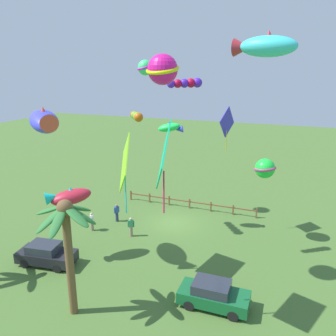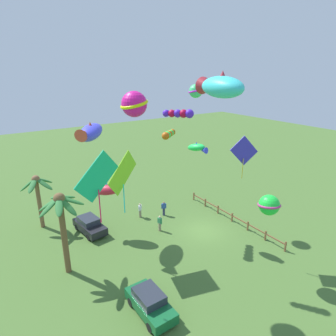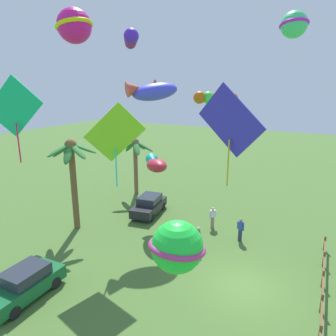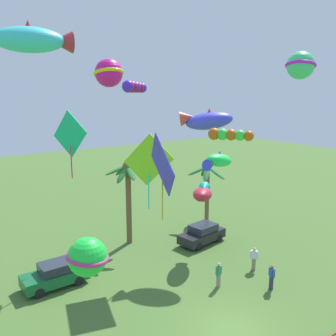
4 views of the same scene
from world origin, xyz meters
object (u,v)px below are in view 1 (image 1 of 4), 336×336
object	(u,v)px
kite_diamond_4	(164,156)
kite_fish_11	(45,121)
kite_ball_5	(265,168)
spectator_2	(92,221)
kite_ball_1	(163,69)
spectator_0	(117,213)
parked_car_0	(46,254)
kite_tube_0	(186,83)
spectator_1	(131,227)
kite_fish_2	(171,128)
kite_diamond_10	(227,123)
palm_tree_0	(67,231)
kite_fish_8	(68,197)
parked_car_1	(213,295)
kite_fish_6	(264,46)
kite_diamond_9	(125,164)
kite_ball_3	(145,68)
kite_tube_7	(136,116)

from	to	relation	value
kite_diamond_4	kite_fish_11	bearing A→B (deg)	-17.31
kite_ball_5	spectator_2	bearing A→B (deg)	14.45
kite_ball_1	spectator_0	bearing A→B (deg)	-43.51
kite_diamond_4	kite_ball_1	bearing A→B (deg)	-67.39
parked_car_0	kite_tube_0	xyz separation A→B (m)	(-8.40, -4.31, 11.24)
spectator_1	kite_fish_2	size ratio (longest dim) A/B	0.75
kite_tube_0	kite_diamond_10	size ratio (longest dim) A/B	0.56
palm_tree_0	kite_fish_2	bearing A→B (deg)	-96.68
spectator_0	kite_diamond_4	world-z (taller)	kite_diamond_4
kite_fish_8	kite_diamond_10	size ratio (longest dim) A/B	0.86
parked_car_1	kite_fish_6	distance (m)	13.84
palm_tree_0	spectator_2	world-z (taller)	palm_tree_0
palm_tree_0	kite_fish_8	size ratio (longest dim) A/B	2.20
kite_ball_5	kite_diamond_9	distance (m)	10.81
parked_car_1	kite_diamond_9	size ratio (longest dim) A/B	0.78
spectator_2	kite_ball_3	bearing A→B (deg)	-122.12
kite_fish_2	kite_fish_11	size ratio (longest dim) A/B	0.55
kite_ball_1	kite_fish_2	distance (m)	8.49
spectator_2	kite_fish_8	distance (m)	5.67
palm_tree_0	parked_car_0	size ratio (longest dim) A/B	1.61
parked_car_1	spectator_1	size ratio (longest dim) A/B	2.47
parked_car_0	kite_tube_7	world-z (taller)	kite_tube_7
parked_car_0	kite_diamond_4	world-z (taller)	kite_diamond_4
parked_car_0	kite_diamond_9	size ratio (longest dim) A/B	0.81
kite_fish_6	kite_fish_8	size ratio (longest dim) A/B	1.19
parked_car_1	kite_diamond_10	distance (m)	12.56
kite_tube_0	kite_tube_7	xyz separation A→B (m)	(4.55, -2.20, -2.51)
spectator_0	kite_diamond_10	world-z (taller)	kite_diamond_10
kite_ball_5	kite_fish_6	bearing A→B (deg)	88.64
spectator_2	kite_tube_0	distance (m)	13.99
kite_tube_7	kite_fish_11	bearing A→B (deg)	59.59
kite_ball_3	kite_diamond_9	xyz separation A→B (m)	(-2.65, 8.94, -5.56)
kite_ball_3	kite_tube_7	xyz separation A→B (m)	(-0.85, 3.58, -3.46)
kite_fish_2	spectator_1	bearing A→B (deg)	43.11
parked_car_0	kite_ball_3	xyz separation A→B (m)	(-3.00, -10.10, 12.20)
palm_tree_0	kite_fish_6	xyz separation A→B (m)	(-8.35, -6.94, 9.09)
parked_car_1	kite_diamond_10	xyz separation A→B (m)	(1.58, -9.40, 8.19)
spectator_0	kite_fish_2	bearing A→B (deg)	-176.85
spectator_0	kite_ball_1	distance (m)	15.47
spectator_1	kite_tube_7	world-z (taller)	kite_tube_7
kite_ball_3	kite_fish_11	bearing A→B (deg)	74.69
kite_diamond_4	kite_fish_8	xyz separation A→B (m)	(8.33, -3.51, -4.42)
kite_diamond_4	kite_diamond_9	distance (m)	5.35
kite_tube_7	kite_fish_11	world-z (taller)	kite_fish_11
kite_tube_7	kite_fish_11	xyz separation A→B (m)	(3.43, 5.84, 0.26)
parked_car_0	kite_fish_8	bearing A→B (deg)	-131.22
kite_ball_1	kite_fish_6	bearing A→B (deg)	-152.18
kite_ball_1	kite_ball_5	bearing A→B (deg)	-122.46
parked_car_0	kite_tube_0	bearing A→B (deg)	-152.83
spectator_0	kite_ball_3	distance (m)	12.50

